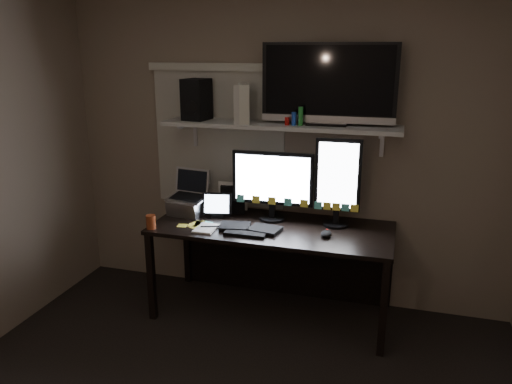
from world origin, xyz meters
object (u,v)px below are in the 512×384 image
at_px(cup, 151,222).
at_px(tablet, 217,205).
at_px(speaker, 197,99).
at_px(laptop, 187,194).
at_px(tv, 329,84).
at_px(game_console, 244,103).
at_px(keyboard, 250,228).
at_px(mouse, 326,234).
at_px(monitor_portrait, 338,182).
at_px(desk, 276,242).
at_px(monitor_landscape, 273,185).

bearing_deg(cup, tablet, 44.76).
bearing_deg(speaker, tablet, -24.83).
distance_m(laptop, cup, 0.42).
height_order(tv, game_console, tv).
height_order(keyboard, cup, cup).
height_order(mouse, tv, tv).
height_order(keyboard, game_console, game_console).
relative_size(tv, speaker, 3.08).
relative_size(tablet, cup, 2.21).
distance_m(monitor_portrait, laptop, 1.19).
bearing_deg(tv, laptop, -173.00).
distance_m(desk, speaker, 1.28).
bearing_deg(desk, tv, 16.76).
bearing_deg(monitor_portrait, laptop, -177.51).
relative_size(cup, tv, 0.11).
bearing_deg(cup, monitor_portrait, 19.18).
distance_m(tv, game_console, 0.65).
distance_m(mouse, tablet, 0.91).
relative_size(desk, tablet, 7.76).
distance_m(desk, game_console, 1.11).
relative_size(monitor_portrait, mouse, 5.86).
height_order(monitor_portrait, laptop, monitor_portrait).
bearing_deg(monitor_landscape, keyboard, -111.45).
distance_m(monitor_portrait, tablet, 0.96).
bearing_deg(game_console, monitor_landscape, -26.34).
bearing_deg(desk, game_console, 168.82).
bearing_deg(cup, game_console, 39.67).
distance_m(game_console, speaker, 0.40).
bearing_deg(tv, cup, -156.97).
height_order(desk, tv, tv).
bearing_deg(monitor_portrait, tv, 143.71).
xyz_separation_m(desk, game_console, (-0.27, 0.05, 1.07)).
height_order(desk, game_console, game_console).
relative_size(monitor_landscape, cup, 6.03).
bearing_deg(cup, monitor_landscape, 28.96).
height_order(keyboard, speaker, speaker).
relative_size(laptop, cup, 3.31).
bearing_deg(keyboard, monitor_portrait, 23.95).
height_order(monitor_portrait, mouse, monitor_portrait).
xyz_separation_m(desk, speaker, (-0.67, 0.09, 1.08)).
bearing_deg(tablet, cup, -145.92).
bearing_deg(tablet, tv, -0.36).
bearing_deg(laptop, tablet, 7.44).
relative_size(laptop, speaker, 1.10).
xyz_separation_m(desk, cup, (-0.85, -0.42, 0.23)).
xyz_separation_m(laptop, speaker, (0.05, 0.13, 0.73)).
xyz_separation_m(monitor_portrait, keyboard, (-0.60, -0.28, -0.32)).
xyz_separation_m(monitor_landscape, game_console, (-0.24, 0.03, 0.62)).
height_order(tv, speaker, tv).
relative_size(monitor_landscape, monitor_portrait, 0.93).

